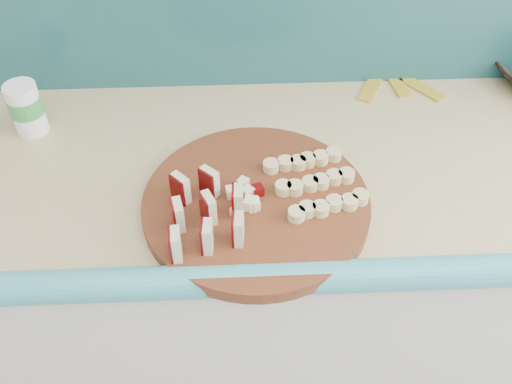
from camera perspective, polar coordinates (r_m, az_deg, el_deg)
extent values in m
cube|color=silver|center=(1.59, 12.85, -9.20)|extent=(2.20, 0.60, 0.88)
cube|color=tan|center=(1.26, 16.15, 2.96)|extent=(2.20, 0.60, 0.03)
cube|color=teal|center=(1.07, 20.02, -7.98)|extent=(2.20, 0.06, 0.03)
cylinder|color=#4E2410|center=(1.08, 0.00, -1.24)|extent=(0.53, 0.53, 0.03)
cube|color=beige|center=(0.97, -7.95, -5.22)|extent=(0.02, 0.04, 0.06)
cube|color=#490505|center=(0.97, -8.51, -5.35)|extent=(0.01, 0.04, 0.06)
cube|color=beige|center=(1.01, -7.71, -2.29)|extent=(0.02, 0.04, 0.06)
cube|color=#490505|center=(1.01, -8.25, -2.41)|extent=(0.01, 0.04, 0.06)
cube|color=beige|center=(1.06, -7.49, 0.40)|extent=(0.02, 0.04, 0.06)
cube|color=#490505|center=(1.06, -8.00, 0.28)|extent=(0.01, 0.04, 0.06)
cube|color=beige|center=(0.97, -4.80, -4.49)|extent=(0.02, 0.04, 0.06)
cube|color=#490505|center=(0.97, -5.35, -4.62)|extent=(0.01, 0.04, 0.06)
cube|color=beige|center=(1.02, -4.71, -1.60)|extent=(0.02, 0.04, 0.06)
cube|color=#490505|center=(1.02, -5.24, -1.72)|extent=(0.01, 0.04, 0.06)
cube|color=beige|center=(1.06, -4.62, 1.04)|extent=(0.02, 0.04, 0.06)
cube|color=#490505|center=(1.06, -5.13, 0.93)|extent=(0.01, 0.04, 0.06)
cube|color=beige|center=(0.98, -1.70, -3.76)|extent=(0.02, 0.04, 0.06)
cube|color=#490505|center=(0.98, -2.24, -3.89)|extent=(0.01, 0.04, 0.06)
cube|color=beige|center=(1.03, -1.75, -0.92)|extent=(0.02, 0.04, 0.06)
cube|color=#490505|center=(1.02, -2.27, -1.04)|extent=(0.01, 0.04, 0.06)
cube|color=#F6ECC5|center=(1.06, -0.86, -0.55)|extent=(0.02, 0.02, 0.02)
cube|color=#F6ECC5|center=(1.07, -0.89, -0.06)|extent=(0.02, 0.02, 0.02)
cube|color=#490505|center=(1.07, -1.73, 0.29)|extent=(0.02, 0.02, 0.02)
cube|color=#F6ECC5|center=(1.06, -1.86, -0.46)|extent=(0.02, 0.02, 0.02)
cube|color=#F6ECC5|center=(1.05, -2.35, -0.89)|extent=(0.02, 0.02, 0.02)
cube|color=#F6ECC5|center=(1.04, -2.06, -1.64)|extent=(0.02, 0.02, 0.02)
cube|color=#F6ECC5|center=(1.05, -1.12, -1.15)|extent=(0.02, 0.02, 0.02)
cube|color=#F6ECC5|center=(1.05, -0.29, -1.05)|extent=(0.02, 0.02, 0.02)
cylinder|color=#D0BF7F|center=(1.03, 3.93, -2.18)|extent=(0.03, 0.03, 0.02)
cylinder|color=#D0BF7F|center=(1.04, 5.26, -1.85)|extent=(0.03, 0.03, 0.02)
cylinder|color=#D0BF7F|center=(1.05, 6.57, -1.53)|extent=(0.03, 0.03, 0.02)
cylinder|color=#D0BF7F|center=(1.06, 7.86, -1.22)|extent=(0.03, 0.03, 0.02)
cylinder|color=#D0BF7F|center=(1.07, 9.12, -0.91)|extent=(0.03, 0.03, 0.02)
cylinder|color=#D0BF7F|center=(1.08, 10.37, -0.60)|extent=(0.03, 0.03, 0.02)
cylinder|color=#D0BF7F|center=(1.08, 2.73, 0.24)|extent=(0.03, 0.03, 0.02)
cylinder|color=#D0BF7F|center=(1.08, 4.01, 0.53)|extent=(0.03, 0.03, 0.02)
cylinder|color=#D0BF7F|center=(1.09, 5.28, 0.82)|extent=(0.03, 0.03, 0.02)
cylinder|color=#D0BF7F|center=(1.10, 6.53, 1.11)|extent=(0.03, 0.03, 0.02)
cylinder|color=#D0BF7F|center=(1.11, 7.76, 1.39)|extent=(0.03, 0.03, 0.02)
cylinder|color=#D0BF7F|center=(1.12, 8.97, 1.67)|extent=(0.03, 0.03, 0.02)
cylinder|color=#D0BF7F|center=(1.12, 1.61, 2.47)|extent=(0.03, 0.03, 0.02)
cylinder|color=#D0BF7F|center=(1.13, 2.86, 2.74)|extent=(0.03, 0.03, 0.02)
cylinder|color=#D0BF7F|center=(1.13, 4.09, 3.01)|extent=(0.03, 0.03, 0.02)
cylinder|color=#D0BF7F|center=(1.14, 5.30, 3.27)|extent=(0.03, 0.03, 0.02)
cylinder|color=#D0BF7F|center=(1.15, 6.50, 3.53)|extent=(0.03, 0.03, 0.02)
cylinder|color=#D0BF7F|center=(1.16, 7.68, 3.78)|extent=(0.03, 0.03, 0.02)
cylinder|color=white|center=(1.32, -21.97, 7.74)|extent=(0.07, 0.07, 0.12)
cylinder|color=green|center=(1.32, -22.08, 8.07)|extent=(0.07, 0.07, 0.04)
cube|color=gold|center=(1.43, 11.61, 10.54)|extent=(0.10, 0.15, 0.01)
cube|color=gold|center=(1.46, 13.68, 10.94)|extent=(0.05, 0.15, 0.01)
cube|color=gold|center=(1.45, 15.75, 10.25)|extent=(0.12, 0.14, 0.01)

